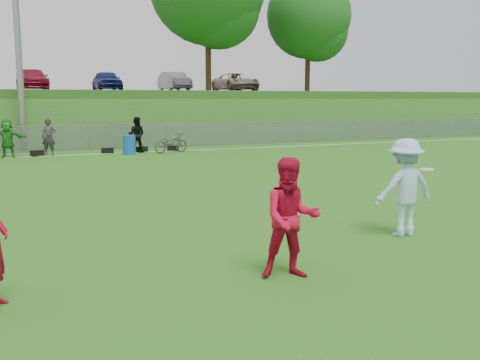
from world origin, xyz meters
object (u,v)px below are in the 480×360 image
player_red_center (291,218)px  recycling_bin (129,145)px  frisbee (426,169)px  player_blue (404,188)px  bicycle (171,143)px

player_red_center → recycling_bin: 18.19m
frisbee → recycling_bin: size_ratio=0.33×
player_red_center → recycling_bin: player_red_center is taller
player_blue → bicycle: 16.82m
recycling_bin → bicycle: bearing=-1.5°
player_red_center → bicycle: 18.40m
player_red_center → frisbee: player_red_center is taller
player_blue → frisbee: (1.34, 0.91, 0.16)m
recycling_bin → bicycle: bicycle is taller
player_blue → bicycle: player_blue is taller
player_blue → frisbee: size_ratio=6.16×
frisbee → bicycle: frisbee is taller
player_blue → frisbee: 1.63m
player_red_center → bicycle: bearing=96.6°
player_red_center → player_blue: bearing=39.5°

